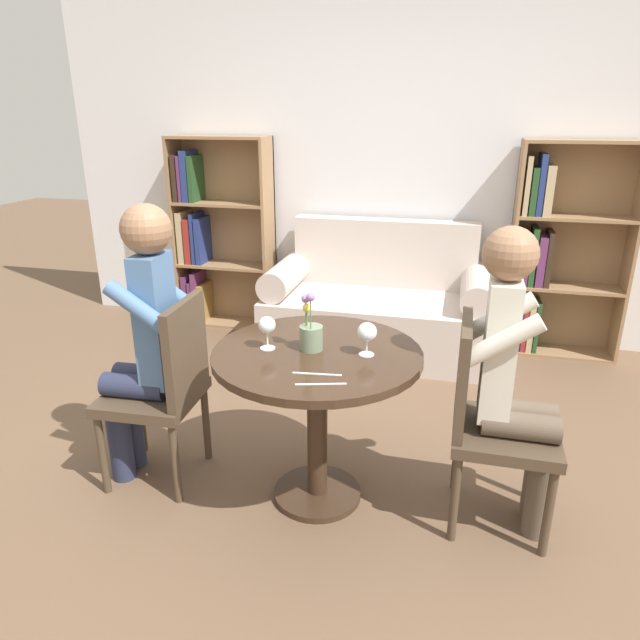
% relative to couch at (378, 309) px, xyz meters
% --- Properties ---
extents(ground_plane, '(16.00, 16.00, 0.00)m').
position_rel_couch_xyz_m(ground_plane, '(0.00, -1.81, -0.31)').
color(ground_plane, brown).
extents(back_wall, '(5.20, 0.05, 2.70)m').
position_rel_couch_xyz_m(back_wall, '(0.00, 0.43, 1.04)').
color(back_wall, silver).
rests_on(back_wall, ground_plane).
extents(round_table, '(0.89, 0.89, 0.73)m').
position_rel_couch_xyz_m(round_table, '(0.00, -1.81, 0.26)').
color(round_table, '#382619').
rests_on(round_table, ground_plane).
extents(couch, '(1.59, 0.80, 0.92)m').
position_rel_couch_xyz_m(couch, '(0.00, 0.00, 0.00)').
color(couch, beige).
rests_on(couch, ground_plane).
extents(bookshelf_left, '(0.78, 0.28, 1.50)m').
position_rel_couch_xyz_m(bookshelf_left, '(-1.39, 0.27, 0.42)').
color(bookshelf_left, '#93704C').
rests_on(bookshelf_left, ground_plane).
extents(bookshelf_right, '(0.78, 0.28, 1.50)m').
position_rel_couch_xyz_m(bookshelf_right, '(1.18, 0.27, 0.41)').
color(bookshelf_right, '#93704C').
rests_on(bookshelf_right, ground_plane).
extents(chair_left, '(0.44, 0.44, 0.90)m').
position_rel_couch_xyz_m(chair_left, '(-0.72, -1.82, 0.18)').
color(chair_left, '#473828').
rests_on(chair_left, ground_plane).
extents(chair_right, '(0.42, 0.42, 0.90)m').
position_rel_couch_xyz_m(chair_right, '(0.72, -1.77, 0.18)').
color(chair_right, '#473828').
rests_on(chair_right, ground_plane).
extents(person_left, '(0.43, 0.35, 1.32)m').
position_rel_couch_xyz_m(person_left, '(-0.80, -1.83, 0.40)').
color(person_left, '#282D47').
rests_on(person_left, ground_plane).
extents(person_right, '(0.42, 0.34, 1.28)m').
position_rel_couch_xyz_m(person_right, '(0.80, -1.77, 0.37)').
color(person_right, brown).
rests_on(person_right, ground_plane).
extents(wine_glass_left, '(0.07, 0.07, 0.14)m').
position_rel_couch_xyz_m(wine_glass_left, '(-0.21, -1.83, 0.52)').
color(wine_glass_left, white).
rests_on(wine_glass_left, round_table).
extents(wine_glass_right, '(0.08, 0.08, 0.14)m').
position_rel_couch_xyz_m(wine_glass_right, '(0.21, -1.80, 0.51)').
color(wine_glass_right, white).
rests_on(wine_glass_right, round_table).
extents(flower_vase, '(0.10, 0.10, 0.26)m').
position_rel_couch_xyz_m(flower_vase, '(-0.03, -1.80, 0.49)').
color(flower_vase, gray).
rests_on(flower_vase, round_table).
extents(knife_left_setting, '(0.19, 0.06, 0.00)m').
position_rel_couch_xyz_m(knife_left_setting, '(0.09, -2.11, 0.42)').
color(knife_left_setting, silver).
rests_on(knife_left_setting, round_table).
extents(fork_left_setting, '(0.19, 0.03, 0.00)m').
position_rel_couch_xyz_m(fork_left_setting, '(0.06, -2.03, 0.42)').
color(fork_left_setting, silver).
rests_on(fork_left_setting, round_table).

